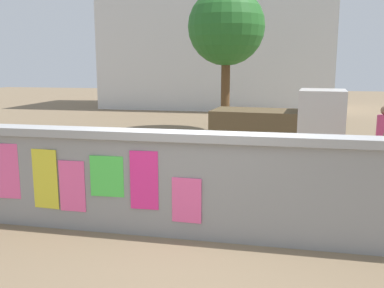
{
  "coord_description": "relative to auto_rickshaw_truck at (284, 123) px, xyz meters",
  "views": [
    {
      "loc": [
        1.12,
        -5.8,
        2.5
      ],
      "look_at": [
        -0.62,
        2.43,
        0.93
      ],
      "focal_mm": 39.55,
      "sensor_mm": 36.0,
      "label": 1
    }
  ],
  "objects": [
    {
      "name": "ground",
      "position": [
        -1.22,
        1.77,
        -0.9
      ],
      "size": [
        60.0,
        60.0,
        0.0
      ],
      "primitive_type": "plane",
      "color": "#7A664C"
    },
    {
      "name": "bicycle_near",
      "position": [
        0.82,
        -3.39,
        -0.54
      ],
      "size": [
        1.69,
        0.46,
        0.95
      ],
      "color": "black",
      "rests_on": "ground"
    },
    {
      "name": "building_background",
      "position": [
        -3.96,
        13.71,
        3.51
      ],
      "size": [
        13.28,
        6.39,
        8.78
      ],
      "color": "silver",
      "rests_on": "ground"
    },
    {
      "name": "poster_wall",
      "position": [
        -1.24,
        -6.23,
        -0.09
      ],
      "size": [
        8.25,
        0.42,
        1.57
      ],
      "color": "gray",
      "rests_on": "ground"
    },
    {
      "name": "auto_rickshaw_truck",
      "position": [
        0.0,
        0.0,
        0.0
      ],
      "size": [
        3.72,
        1.8,
        1.85
      ],
      "color": "black",
      "rests_on": "ground"
    },
    {
      "name": "person_walking",
      "position": [
        2.19,
        -1.95,
        0.09
      ],
      "size": [
        0.45,
        0.45,
        1.62
      ],
      "color": "#D83F72",
      "rests_on": "ground"
    },
    {
      "name": "motorcycle",
      "position": [
        -3.44,
        -5.03,
        -0.44
      ],
      "size": [
        1.9,
        0.56,
        0.87
      ],
      "color": "black",
      "rests_on": "ground"
    },
    {
      "name": "bicycle_far",
      "position": [
        -0.6,
        -4.51,
        -0.54
      ],
      "size": [
        1.71,
        0.44,
        0.95
      ],
      "color": "black",
      "rests_on": "ground"
    },
    {
      "name": "tree_roadside",
      "position": [
        -2.21,
        4.13,
        2.98
      ],
      "size": [
        2.87,
        2.87,
        5.34
      ],
      "color": "brown",
      "rests_on": "ground"
    }
  ]
}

